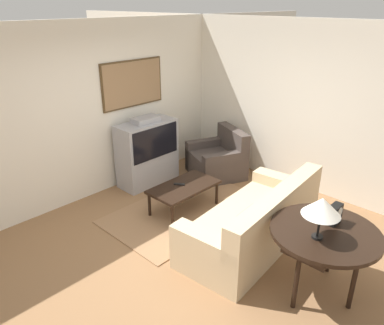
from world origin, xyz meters
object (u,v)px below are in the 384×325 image
(couch, at_px, (255,223))
(table_lamp, at_px, (322,207))
(armchair, at_px, (218,160))
(coffee_table, at_px, (184,188))
(tv, at_px, (147,152))
(mantel_clock, at_px, (335,214))
(console_table, at_px, (325,236))

(couch, distance_m, table_lamp, 1.37)
(table_lamp, bearing_deg, armchair, 57.54)
(couch, relative_size, table_lamp, 4.90)
(couch, bearing_deg, coffee_table, -93.60)
(tv, height_order, table_lamp, table_lamp)
(coffee_table, bearing_deg, armchair, 18.79)
(mantel_clock, bearing_deg, table_lamp, 179.84)
(couch, height_order, armchair, couch)
(tv, height_order, mantel_clock, tv)
(couch, xyz_separation_m, table_lamp, (-0.43, -1.00, 0.83))
(coffee_table, bearing_deg, couch, -88.50)
(armchair, relative_size, coffee_table, 1.11)
(console_table, bearing_deg, armchair, 60.40)
(console_table, height_order, mantel_clock, mantel_clock)
(coffee_table, bearing_deg, tv, 77.22)
(tv, distance_m, coffee_table, 1.17)
(tv, height_order, coffee_table, tv)
(table_lamp, relative_size, mantel_clock, 2.04)
(coffee_table, bearing_deg, mantel_clock, -90.78)
(tv, xyz_separation_m, console_table, (-0.47, -3.39, 0.15))
(console_table, height_order, table_lamp, table_lamp)
(coffee_table, bearing_deg, table_lamp, -99.94)
(tv, distance_m, console_table, 3.43)
(console_table, distance_m, mantel_clock, 0.26)
(tv, relative_size, mantel_clock, 5.38)
(couch, height_order, coffee_table, couch)
(console_table, bearing_deg, coffee_table, 84.54)
(armchair, height_order, console_table, armchair)
(armchair, distance_m, table_lamp, 3.31)
(armchair, bearing_deg, console_table, -6.17)
(armchair, relative_size, console_table, 1.04)
(couch, xyz_separation_m, armchair, (1.29, 1.70, -0.02))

